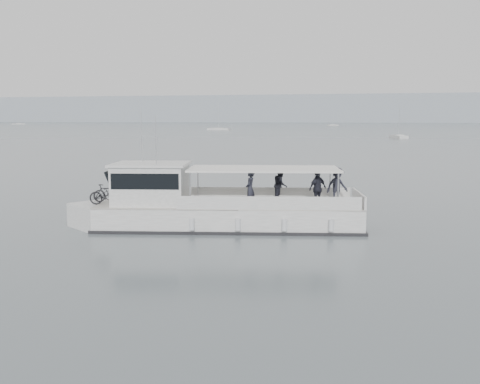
# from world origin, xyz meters

# --- Properties ---
(ground) EXTENTS (1400.00, 1400.00, 0.00)m
(ground) POSITION_xyz_m (0.00, 0.00, 0.00)
(ground) COLOR #50595E
(ground) RESTS_ON ground
(headland) EXTENTS (1400.00, 90.00, 28.00)m
(headland) POSITION_xyz_m (0.00, 560.00, 14.00)
(headland) COLOR #939EA8
(headland) RESTS_ON ground
(tour_boat) EXTENTS (13.07, 5.31, 5.45)m
(tour_boat) POSITION_xyz_m (-1.43, -0.04, 0.89)
(tour_boat) COLOR white
(tour_boat) RESTS_ON ground
(moored_fleet) EXTENTS (466.26, 363.22, 10.72)m
(moored_fleet) POSITION_xyz_m (-24.17, 199.23, 0.36)
(moored_fleet) COLOR white
(moored_fleet) RESTS_ON ground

